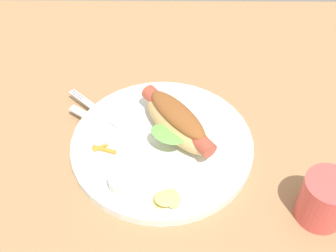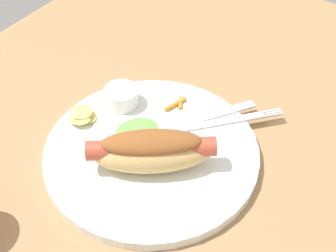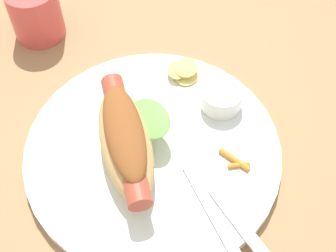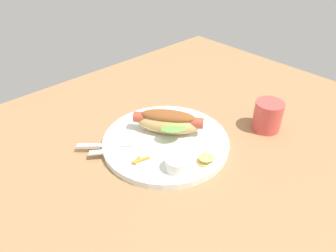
{
  "view_description": "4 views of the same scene",
  "coord_description": "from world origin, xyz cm",
  "px_view_note": "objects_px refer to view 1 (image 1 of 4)",
  "views": [
    {
      "loc": [
        -2.58,
        -51.47,
        57.07
      ],
      "look_at": [
        -2.98,
        -1.53,
        4.56
      ],
      "focal_mm": 47.27,
      "sensor_mm": 36.0,
      "label": 1
    },
    {
      "loc": [
        31.09,
        23.77,
        49.98
      ],
      "look_at": [
        -5.69,
        -0.66,
        5.69
      ],
      "focal_mm": 49.09,
      "sensor_mm": 36.0,
      "label": 2
    },
    {
      "loc": [
        -17.23,
        24.58,
        49.97
      ],
      "look_at": [
        -5.2,
        -4.16,
        4.58
      ],
      "focal_mm": 51.13,
      "sensor_mm": 36.0,
      "label": 3
    },
    {
      "loc": [
        -44.35,
        -46.15,
        47.6
      ],
      "look_at": [
        -3.54,
        -2.67,
        5.41
      ],
      "focal_mm": 33.24,
      "sensor_mm": 36.0,
      "label": 4
    }
  ],
  "objects_px": {
    "plate": "(162,145)",
    "knife": "(100,123)",
    "chips_pile": "(166,199)",
    "carrot_garnish": "(103,149)",
    "drinking_cup": "(324,199)",
    "hot_dog": "(177,121)",
    "sauce_ramekin": "(126,182)",
    "fork": "(103,114)"
  },
  "relations": [
    {
      "from": "drinking_cup",
      "to": "knife",
      "type": "bearing_deg",
      "value": 153.75
    },
    {
      "from": "chips_pile",
      "to": "carrot_garnish",
      "type": "bearing_deg",
      "value": 136.4
    },
    {
      "from": "fork",
      "to": "carrot_garnish",
      "type": "relative_size",
      "value": 3.23
    },
    {
      "from": "knife",
      "to": "carrot_garnish",
      "type": "height_order",
      "value": "carrot_garnish"
    },
    {
      "from": "plate",
      "to": "carrot_garnish",
      "type": "height_order",
      "value": "carrot_garnish"
    },
    {
      "from": "plate",
      "to": "carrot_garnish",
      "type": "xyz_separation_m",
      "value": [
        -0.1,
        -0.02,
        0.01
      ]
    },
    {
      "from": "fork",
      "to": "chips_pile",
      "type": "distance_m",
      "value": 0.22
    },
    {
      "from": "hot_dog",
      "to": "drinking_cup",
      "type": "xyz_separation_m",
      "value": [
        0.21,
        -0.15,
        -0.01
      ]
    },
    {
      "from": "chips_pile",
      "to": "carrot_garnish",
      "type": "distance_m",
      "value": 0.15
    },
    {
      "from": "sauce_ramekin",
      "to": "carrot_garnish",
      "type": "xyz_separation_m",
      "value": [
        -0.04,
        0.07,
        -0.01
      ]
    },
    {
      "from": "carrot_garnish",
      "to": "drinking_cup",
      "type": "distance_m",
      "value": 0.35
    },
    {
      "from": "carrot_garnish",
      "to": "drinking_cup",
      "type": "bearing_deg",
      "value": -18.25
    },
    {
      "from": "carrot_garnish",
      "to": "drinking_cup",
      "type": "xyz_separation_m",
      "value": [
        0.33,
        -0.11,
        0.02
      ]
    },
    {
      "from": "plate",
      "to": "carrot_garnish",
      "type": "distance_m",
      "value": 0.1
    },
    {
      "from": "chips_pile",
      "to": "drinking_cup",
      "type": "distance_m",
      "value": 0.23
    },
    {
      "from": "plate",
      "to": "knife",
      "type": "distance_m",
      "value": 0.12
    },
    {
      "from": "drinking_cup",
      "to": "fork",
      "type": "bearing_deg",
      "value": 150.71
    },
    {
      "from": "plate",
      "to": "hot_dog",
      "type": "xyz_separation_m",
      "value": [
        0.02,
        0.02,
        0.04
      ]
    },
    {
      "from": "hot_dog",
      "to": "drinking_cup",
      "type": "bearing_deg",
      "value": -161.28
    },
    {
      "from": "knife",
      "to": "drinking_cup",
      "type": "distance_m",
      "value": 0.39
    },
    {
      "from": "knife",
      "to": "carrot_garnish",
      "type": "xyz_separation_m",
      "value": [
        0.01,
        -0.06,
        0.0
      ]
    },
    {
      "from": "knife",
      "to": "drinking_cup",
      "type": "bearing_deg",
      "value": -171.46
    },
    {
      "from": "hot_dog",
      "to": "knife",
      "type": "xyz_separation_m",
      "value": [
        -0.13,
        0.02,
        -0.03
      ]
    },
    {
      "from": "plate",
      "to": "knife",
      "type": "relative_size",
      "value": 2.27
    },
    {
      "from": "knife",
      "to": "fork",
      "type": "bearing_deg",
      "value": -62.94
    },
    {
      "from": "fork",
      "to": "carrot_garnish",
      "type": "bearing_deg",
      "value": 139.48
    },
    {
      "from": "drinking_cup",
      "to": "hot_dog",
      "type": "bearing_deg",
      "value": 145.18
    },
    {
      "from": "sauce_ramekin",
      "to": "carrot_garnish",
      "type": "distance_m",
      "value": 0.09
    },
    {
      "from": "hot_dog",
      "to": "carrot_garnish",
      "type": "relative_size",
      "value": 3.88
    },
    {
      "from": "drinking_cup",
      "to": "sauce_ramekin",
      "type": "bearing_deg",
      "value": 172.94
    },
    {
      "from": "sauce_ramekin",
      "to": "drinking_cup",
      "type": "bearing_deg",
      "value": -7.06
    },
    {
      "from": "fork",
      "to": "carrot_garnish",
      "type": "distance_m",
      "value": 0.08
    },
    {
      "from": "chips_pile",
      "to": "drinking_cup",
      "type": "bearing_deg",
      "value": -2.36
    },
    {
      "from": "plate",
      "to": "chips_pile",
      "type": "relative_size",
      "value": 5.94
    },
    {
      "from": "hot_dog",
      "to": "fork",
      "type": "distance_m",
      "value": 0.14
    },
    {
      "from": "sauce_ramekin",
      "to": "knife",
      "type": "relative_size",
      "value": 0.39
    },
    {
      "from": "plate",
      "to": "carrot_garnish",
      "type": "relative_size",
      "value": 7.41
    },
    {
      "from": "plate",
      "to": "knife",
      "type": "height_order",
      "value": "knife"
    },
    {
      "from": "carrot_garnish",
      "to": "hot_dog",
      "type": "bearing_deg",
      "value": 17.04
    },
    {
      "from": "knife",
      "to": "drinking_cup",
      "type": "xyz_separation_m",
      "value": [
        0.35,
        -0.17,
        0.02
      ]
    },
    {
      "from": "hot_dog",
      "to": "chips_pile",
      "type": "distance_m",
      "value": 0.14
    },
    {
      "from": "sauce_ramekin",
      "to": "chips_pile",
      "type": "bearing_deg",
      "value": -23.28
    }
  ]
}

